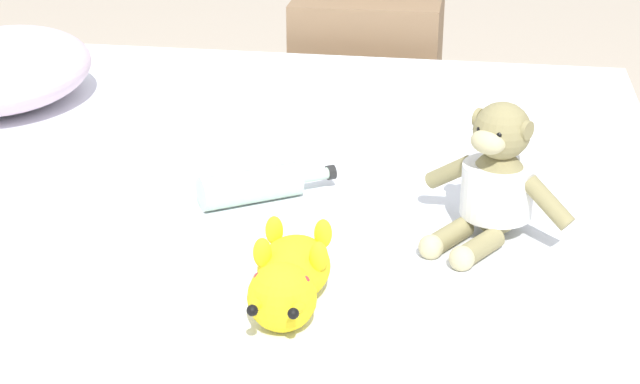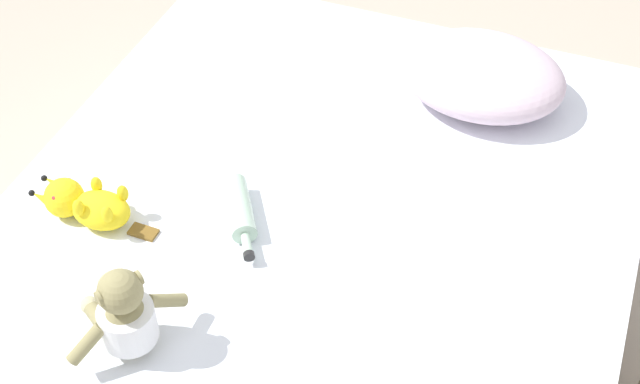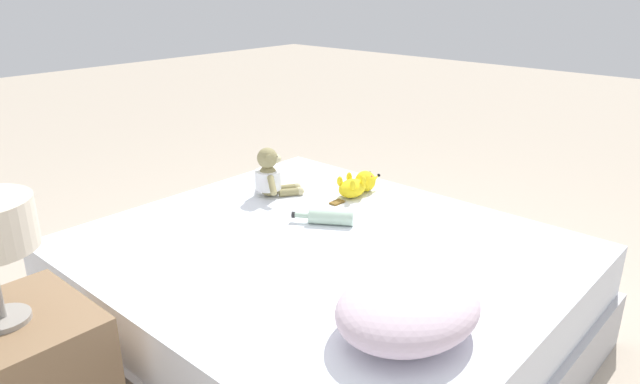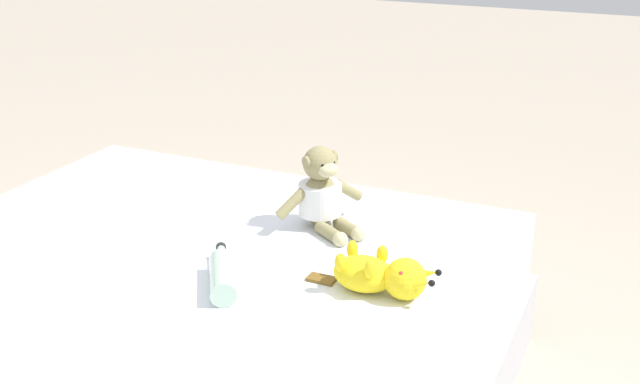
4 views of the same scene
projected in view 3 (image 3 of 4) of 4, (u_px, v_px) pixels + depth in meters
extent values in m
plane|color=#B7A893|center=(322.00, 342.00, 2.36)|extent=(16.00, 16.00, 0.00)
cube|color=#B2B2B7|center=(322.00, 318.00, 2.32)|extent=(1.60, 1.81, 0.23)
cube|color=white|center=(323.00, 269.00, 2.25)|extent=(1.55, 1.76, 0.21)
ellipsoid|color=silver|center=(408.00, 307.00, 1.64)|extent=(0.48, 0.40, 0.17)
ellipsoid|color=#8E8456|center=(268.00, 181.00, 2.68)|extent=(0.14, 0.15, 0.15)
cylinder|color=white|center=(268.00, 180.00, 2.68)|extent=(0.17, 0.17, 0.09)
sphere|color=#8E8456|center=(267.00, 158.00, 2.64)|extent=(0.10, 0.10, 0.10)
ellipsoid|color=#C1B789|center=(276.00, 159.00, 2.66)|extent=(0.07, 0.08, 0.04)
sphere|color=black|center=(275.00, 154.00, 2.67)|extent=(0.01, 0.01, 0.01)
sphere|color=black|center=(276.00, 157.00, 2.63)|extent=(0.01, 0.01, 0.01)
cylinder|color=#8E8456|center=(265.00, 153.00, 2.68)|extent=(0.03, 0.02, 0.03)
cylinder|color=#8E8456|center=(269.00, 158.00, 2.60)|extent=(0.03, 0.02, 0.03)
cylinder|color=#8E8456|center=(264.00, 172.00, 2.77)|extent=(0.08, 0.10, 0.08)
cylinder|color=#8E8456|center=(272.00, 185.00, 2.59)|extent=(0.08, 0.10, 0.08)
cylinder|color=#8E8456|center=(287.00, 188.00, 2.75)|extent=(0.10, 0.08, 0.04)
cylinder|color=#8E8456|center=(290.00, 192.00, 2.70)|extent=(0.10, 0.08, 0.04)
sphere|color=#C1B789|center=(297.00, 187.00, 2.77)|extent=(0.04, 0.04, 0.04)
sphere|color=#C1B789|center=(300.00, 191.00, 2.71)|extent=(0.04, 0.04, 0.04)
ellipsoid|color=yellow|center=(352.00, 188.00, 2.68)|extent=(0.15, 0.11, 0.08)
sphere|color=yellow|center=(365.00, 181.00, 2.75)|extent=(0.10, 0.10, 0.10)
cone|color=yellow|center=(366.00, 176.00, 2.79)|extent=(0.06, 0.03, 0.05)
sphere|color=black|center=(369.00, 173.00, 2.81)|extent=(0.02, 0.02, 0.02)
cone|color=yellow|center=(375.00, 178.00, 2.76)|extent=(0.06, 0.03, 0.05)
sphere|color=black|center=(379.00, 175.00, 2.78)|extent=(0.02, 0.02, 0.02)
sphere|color=red|center=(360.00, 174.00, 2.76)|extent=(0.02, 0.02, 0.02)
sphere|color=red|center=(371.00, 177.00, 2.72)|extent=(0.02, 0.02, 0.02)
ellipsoid|color=yellow|center=(349.00, 177.00, 2.71)|extent=(0.03, 0.03, 0.05)
ellipsoid|color=yellow|center=(363.00, 181.00, 2.66)|extent=(0.03, 0.03, 0.05)
ellipsoid|color=yellow|center=(340.00, 181.00, 2.66)|extent=(0.03, 0.03, 0.05)
ellipsoid|color=yellow|center=(353.00, 185.00, 2.61)|extent=(0.03, 0.03, 0.05)
cube|color=brown|center=(337.00, 202.00, 2.62)|extent=(0.07, 0.04, 0.01)
cylinder|color=#B2D1B7|center=(331.00, 217.00, 2.38)|extent=(0.15, 0.19, 0.06)
cylinder|color=#B2D1B7|center=(302.00, 215.00, 2.40)|extent=(0.05, 0.06, 0.02)
cylinder|color=black|center=(293.00, 215.00, 2.41)|extent=(0.03, 0.03, 0.03)
cylinder|color=gray|center=(4.00, 319.00, 1.53)|extent=(0.14, 0.14, 0.01)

